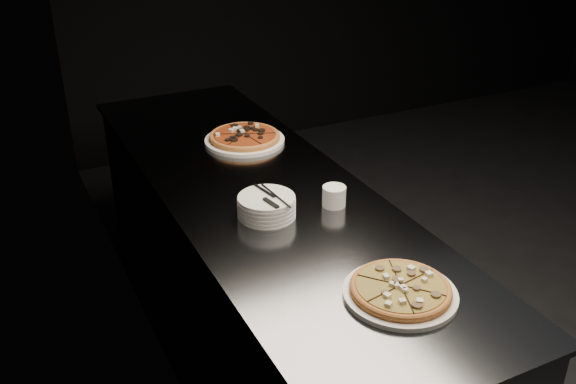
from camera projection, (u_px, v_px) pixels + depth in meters
name	position (u px, v px, depth m)	size (l,w,h in m)	color
wall_left	(153.00, 76.00, 2.10)	(0.02, 5.00, 2.80)	black
counter	(261.00, 283.00, 2.67)	(0.74, 2.44, 0.92)	#55585C
pizza_mushroom	(400.00, 290.00, 1.82)	(0.34, 0.34, 0.04)	white
pizza_tomato	(245.00, 138.00, 2.83)	(0.41, 0.41, 0.04)	white
plate_stack	(267.00, 206.00, 2.23)	(0.20, 0.20, 0.08)	white
cutlery	(270.00, 197.00, 2.20)	(0.07, 0.22, 0.01)	silver
ramekin	(334.00, 196.00, 2.30)	(0.08, 0.08, 0.07)	white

